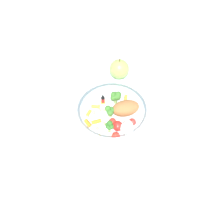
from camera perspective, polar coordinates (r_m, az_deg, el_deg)
ground_plane at (r=0.79m, az=0.30°, el=-2.40°), size 2.40×2.40×0.00m
food_container at (r=0.78m, az=0.75°, el=-0.19°), size 0.25×0.25×0.06m
loose_apple at (r=0.91m, az=1.79°, el=10.35°), size 0.08×0.08×0.09m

